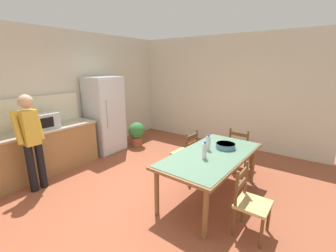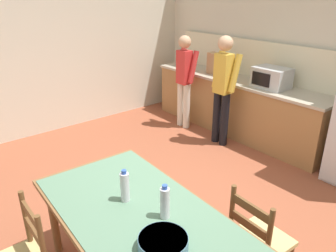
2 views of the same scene
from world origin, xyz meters
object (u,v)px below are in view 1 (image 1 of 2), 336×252
object	(u,v)px
chair_side_far_right	(186,153)
potted_plant	(137,133)
person_at_counter	(31,138)
bottle_near_centre	(205,151)
chair_head_end	(240,150)
dining_table	(212,158)
serving_bowl	(226,146)
refrigerator	(105,115)
bottle_off_centre	(208,143)
microwave	(43,121)
chair_side_near_left	(250,202)

from	to	relation	value
chair_side_far_right	potted_plant	world-z (taller)	chair_side_far_right
person_at_counter	bottle_near_centre	bearing A→B (deg)	-153.26
bottle_near_centre	chair_head_end	bearing A→B (deg)	-2.40
dining_table	chair_side_far_right	distance (m)	0.94
serving_bowl	chair_side_far_right	size ratio (longest dim) A/B	0.35
chair_side_far_right	serving_bowl	bearing A→B (deg)	84.57
dining_table	refrigerator	bearing A→B (deg)	82.43
bottle_off_centre	person_at_counter	xyz separation A→B (m)	(-1.65, 2.46, 0.05)
bottle_off_centre	serving_bowl	world-z (taller)	bottle_off_centre
potted_plant	microwave	bearing A→B (deg)	168.22
refrigerator	potted_plant	world-z (taller)	refrigerator
dining_table	bottle_off_centre	distance (m)	0.26
refrigerator	bottle_off_centre	distance (m)	2.98
refrigerator	chair_side_near_left	xyz separation A→B (m)	(-0.89, -3.85, -0.49)
microwave	chair_side_far_right	size ratio (longest dim) A/B	0.55
microwave	chair_side_near_left	world-z (taller)	microwave
refrigerator	dining_table	world-z (taller)	refrigerator
bottle_near_centre	bottle_off_centre	xyz separation A→B (m)	(0.35, 0.11, 0.00)
dining_table	chair_side_far_right	bearing A→B (deg)	58.02
serving_bowl	person_at_counter	xyz separation A→B (m)	(-1.89, 2.67, 0.13)
dining_table	chair_head_end	xyz separation A→B (m)	(1.29, -0.05, -0.25)
potted_plant	chair_head_end	bearing A→B (deg)	-85.51
refrigerator	chair_side_near_left	size ratio (longest dim) A/B	2.05
refrigerator	serving_bowl	world-z (taller)	refrigerator
potted_plant	serving_bowl	bearing A→B (deg)	-104.89
serving_bowl	person_at_counter	size ratio (longest dim) A/B	0.19
chair_head_end	person_at_counter	xyz separation A→B (m)	(-2.83, 2.64, 0.50)
dining_table	chair_head_end	distance (m)	1.31
person_at_counter	potted_plant	distance (m)	2.68
chair_side_near_left	chair_side_far_right	world-z (taller)	same
refrigerator	chair_side_far_right	size ratio (longest dim) A/B	2.05
serving_bowl	chair_head_end	bearing A→B (deg)	2.13
serving_bowl	potted_plant	world-z (taller)	serving_bowl
microwave	person_at_counter	size ratio (longest dim) A/B	0.30
serving_bowl	chair_side_far_right	distance (m)	0.95
refrigerator	bottle_off_centre	xyz separation A→B (m)	(-0.30, -2.96, -0.04)
dining_table	serving_bowl	size ratio (longest dim) A/B	6.35
refrigerator	microwave	world-z (taller)	refrigerator
bottle_near_centre	chair_head_end	distance (m)	1.60
microwave	bottle_near_centre	xyz separation A→B (m)	(0.82, -3.09, -0.18)
person_at_counter	dining_table	bearing A→B (deg)	-149.11
bottle_near_centre	serving_bowl	world-z (taller)	bottle_near_centre
refrigerator	bottle_near_centre	size ratio (longest dim) A/B	6.92
microwave	potted_plant	bearing A→B (deg)	-11.78
chair_side_near_left	refrigerator	bearing A→B (deg)	77.61
person_at_counter	potted_plant	size ratio (longest dim) A/B	2.52
refrigerator	bottle_off_centre	world-z (taller)	refrigerator
chair_side_far_right	chair_head_end	bearing A→B (deg)	137.93
dining_table	person_at_counter	xyz separation A→B (m)	(-1.55, 2.58, 0.25)
bottle_near_centre	chair_side_near_left	xyz separation A→B (m)	(-0.23, -0.78, -0.45)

